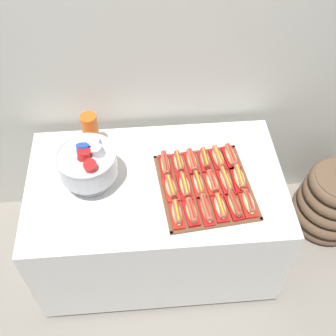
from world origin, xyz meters
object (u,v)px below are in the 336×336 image
hot_dog_3 (220,207)px  hot_dog_9 (212,183)px  hot_dog_14 (192,161)px  hot_dog_6 (171,188)px  hot_dog_1 (191,212)px  hot_dog_2 (206,209)px  hot_dog_17 (231,156)px  buffet_table (157,217)px  hot_dog_0 (177,214)px  hot_dog_12 (165,165)px  hot_dog_5 (248,203)px  punch_bowl (88,163)px  hot_dog_10 (226,180)px  hot_dog_13 (179,163)px  hot_dog_15 (205,160)px  hot_dog_16 (218,158)px  hot_dog_8 (199,184)px  hot_dog_11 (239,178)px  serving_tray (205,187)px  hot_dog_4 (234,205)px  cup_stack (91,131)px  hot_dog_7 (185,186)px  floor_vase (331,201)px

hot_dog_3 → hot_dog_9: 0.17m
hot_dog_14 → hot_dog_6: bearing=-126.6°
hot_dog_1 → hot_dog_2: 0.08m
hot_dog_17 → buffet_table: bearing=-165.2°
hot_dog_0 → hot_dog_12: same height
hot_dog_3 → hot_dog_5: (0.15, 0.01, 0.00)m
punch_bowl → buffet_table: bearing=-2.5°
hot_dog_10 → hot_dog_13: (-0.24, 0.14, 0.00)m
hot_dog_1 → hot_dog_17: 0.45m
hot_dog_15 → hot_dog_16: hot_dog_15 is taller
hot_dog_5 → punch_bowl: bearing=164.2°
hot_dog_6 → punch_bowl: size_ratio=0.51×
buffet_table → hot_dog_12: bearing=52.0°
hot_dog_5 → hot_dog_8: 0.28m
hot_dog_8 → hot_dog_17: hot_dog_8 is taller
hot_dog_1 → hot_dog_9: same height
hot_dog_1 → hot_dog_14: size_ratio=0.88×
hot_dog_15 → hot_dog_17: size_ratio=0.84×
hot_dog_9 → hot_dog_11: (0.15, 0.01, 0.00)m
hot_dog_0 → hot_dog_6: same height
serving_tray → hot_dog_12: (-0.20, 0.15, 0.03)m
hot_dog_8 → hot_dog_5: bearing=-30.6°
hot_dog_0 → buffet_table: bearing=110.3°
hot_dog_2 → hot_dog_4: size_ratio=1.06×
hot_dog_13 → hot_dog_12: bearing=-174.3°
hot_dog_15 → hot_dog_5: bearing=-59.9°
hot_dog_5 → hot_dog_9: size_ratio=1.04×
hot_dog_9 → cup_stack: 0.75m
hot_dog_1 → hot_dog_16: (0.19, 0.35, 0.00)m
hot_dog_9 → cup_stack: size_ratio=0.69×
hot_dog_4 → hot_dog_11: bearing=71.2°
hot_dog_15 → hot_dog_6: bearing=-138.1°
hot_dog_0 → hot_dog_3: size_ratio=0.99×
hot_dog_1 → hot_dog_2: size_ratio=0.86×
hot_dog_6 → hot_dog_7: hot_dog_6 is taller
hot_dog_1 → hot_dog_5: (0.30, 0.03, 0.00)m
hot_dog_1 → hot_dog_3: bearing=5.7°
hot_dog_5 → hot_dog_10: bearing=120.1°
hot_dog_7 → punch_bowl: 0.52m
hot_dog_10 → hot_dog_15: same height
hot_dog_9 → hot_dog_10: (0.07, 0.01, 0.00)m
hot_dog_11 → hot_dog_14: bearing=149.4°
hot_dog_9 → floor_vase: bearing=12.9°
hot_dog_0 → hot_dog_2: same height
floor_vase → hot_dog_11: floor_vase is taller
hot_dog_8 → hot_dog_2: bearing=-84.3°
hot_dog_6 → hot_dog_16: (0.28, 0.19, -0.00)m
hot_dog_16 → hot_dog_17: (0.07, 0.01, -0.00)m
hot_dog_0 → serving_tray: bearing=47.0°
hot_dog_2 → hot_dog_16: 0.36m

